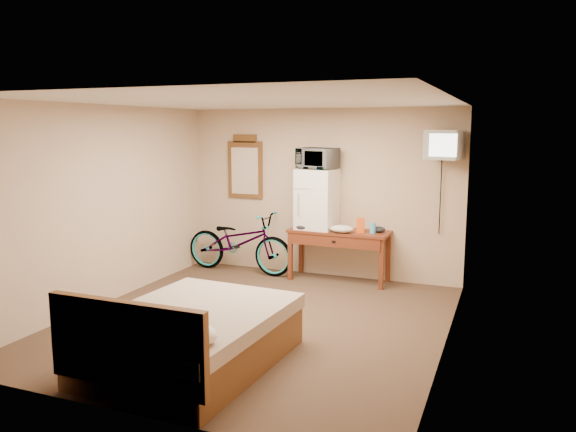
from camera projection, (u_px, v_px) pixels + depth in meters
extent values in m
plane|color=#473423|center=(257.00, 321.00, 6.49)|extent=(4.60, 4.60, 0.00)
plane|color=silver|center=(255.00, 101.00, 6.10)|extent=(4.60, 4.60, 0.00)
cube|color=#CEB092|center=(321.00, 193.00, 8.41)|extent=(4.20, 0.04, 2.50)
cube|color=#CEB092|center=(126.00, 259.00, 4.19)|extent=(4.20, 0.04, 2.50)
cube|color=#CEB092|center=(105.00, 205.00, 7.06)|extent=(0.04, 4.60, 2.50)
cube|color=#CEB092|center=(449.00, 227.00, 5.53)|extent=(0.04, 4.60, 2.50)
cube|color=beige|center=(315.00, 214.00, 8.48)|extent=(0.08, 0.01, 0.13)
cube|color=maroon|center=(339.00, 232.00, 8.11)|extent=(1.46, 0.58, 0.04)
cube|color=maroon|center=(290.00, 256.00, 8.21)|extent=(0.06, 0.06, 0.71)
cube|color=maroon|center=(381.00, 264.00, 7.71)|extent=(0.06, 0.06, 0.71)
cube|color=maroon|center=(301.00, 250.00, 8.63)|extent=(0.06, 0.06, 0.71)
cube|color=maroon|center=(388.00, 257.00, 8.13)|extent=(0.06, 0.06, 0.71)
cube|color=maroon|center=(334.00, 241.00, 7.90)|extent=(1.33, 0.06, 0.16)
cube|color=black|center=(334.00, 242.00, 7.88)|extent=(0.05, 0.02, 0.03)
cube|color=white|center=(317.00, 199.00, 8.18)|extent=(0.57, 0.55, 0.87)
cube|color=#AAAAA5|center=(311.00, 189.00, 7.91)|extent=(0.53, 0.01, 0.00)
cylinder|color=#AAAAA5|center=(298.00, 204.00, 8.02)|extent=(0.02, 0.02, 0.31)
imported|color=white|center=(317.00, 158.00, 8.09)|extent=(0.63, 0.51, 0.30)
cube|color=#ED5515|center=(360.00, 225.00, 7.89)|extent=(0.12, 0.08, 0.21)
cylinder|color=#46B6F0|center=(373.00, 228.00, 7.88)|extent=(0.08, 0.08, 0.14)
ellipsoid|color=beige|center=(342.00, 229.00, 7.92)|extent=(0.34, 0.26, 0.11)
ellipsoid|color=black|center=(303.00, 227.00, 8.13)|extent=(0.23, 0.18, 0.09)
ellipsoid|color=black|center=(379.00, 229.00, 7.93)|extent=(0.19, 0.15, 0.09)
cube|color=black|center=(446.00, 151.00, 7.63)|extent=(0.14, 0.02, 0.14)
cylinder|color=black|center=(446.00, 151.00, 7.59)|extent=(0.05, 0.30, 0.05)
cube|color=#AAAAA5|center=(445.00, 145.00, 7.37)|extent=(0.52, 0.47, 0.39)
cube|color=white|center=(443.00, 145.00, 7.20)|extent=(0.36, 0.10, 0.30)
cube|color=black|center=(446.00, 144.00, 7.55)|extent=(0.27, 0.08, 0.24)
cube|color=brown|center=(245.00, 170.00, 8.79)|extent=(0.58, 0.04, 0.88)
cube|color=brown|center=(245.00, 138.00, 8.71)|extent=(0.39, 0.04, 0.12)
cube|color=white|center=(245.00, 171.00, 8.77)|extent=(0.46, 0.01, 0.72)
imported|color=black|center=(239.00, 242.00, 8.65)|extent=(1.83, 0.74, 0.95)
cube|color=brown|center=(192.00, 344.00, 5.29)|extent=(1.54, 1.99, 0.40)
cube|color=#BDB092|center=(192.00, 318.00, 5.25)|extent=(1.58, 2.03, 0.14)
cube|color=brown|center=(126.00, 345.00, 4.36)|extent=(1.43, 0.08, 0.70)
ellipsoid|color=white|center=(117.00, 323.00, 4.76)|extent=(0.57, 0.35, 0.20)
ellipsoid|color=white|center=(185.00, 333.00, 4.51)|extent=(0.57, 0.35, 0.20)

